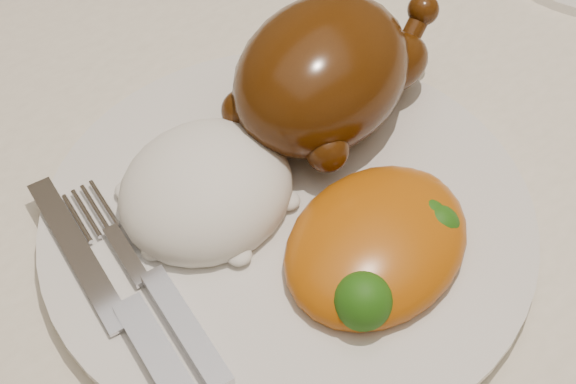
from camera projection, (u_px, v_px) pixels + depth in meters
dining_table at (327, 228)px, 0.65m from camera, size 1.60×0.90×0.76m
tablecloth at (331, 168)px, 0.60m from camera, size 1.73×1.03×0.18m
dinner_plate at (288, 219)px, 0.52m from camera, size 0.40×0.40×0.01m
roast_chicken at (326, 70)px, 0.54m from camera, size 0.19×0.15×0.09m
rice_mound at (206, 190)px, 0.51m from camera, size 0.15×0.14×0.06m
mac_and_cheese at (382, 240)px, 0.49m from camera, size 0.15×0.13×0.05m
cutlery at (144, 309)px, 0.46m from camera, size 0.05×0.20×0.01m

